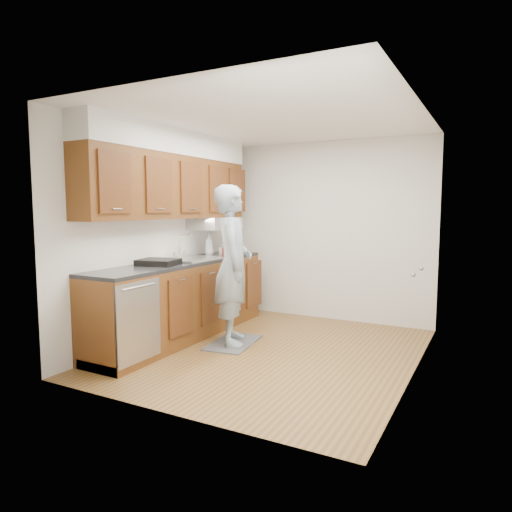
{
  "coord_description": "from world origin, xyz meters",
  "views": [
    {
      "loc": [
        2.15,
        -4.41,
        1.58
      ],
      "look_at": [
        -0.32,
        0.25,
        1.02
      ],
      "focal_mm": 32.0,
      "sensor_mm": 36.0,
      "label": 1
    }
  ],
  "objects_px": {
    "person": "(233,254)",
    "steel_can": "(221,252)",
    "soap_bottle_a": "(209,244)",
    "soap_bottle_b": "(228,247)",
    "soap_bottle_c": "(223,248)",
    "dish_rack": "(158,262)",
    "soda_can": "(226,253)"
  },
  "relations": [
    {
      "from": "soda_can",
      "to": "dish_rack",
      "type": "relative_size",
      "value": 0.29
    },
    {
      "from": "soap_bottle_a",
      "to": "dish_rack",
      "type": "distance_m",
      "value": 1.19
    },
    {
      "from": "soap_bottle_c",
      "to": "steel_can",
      "type": "distance_m",
      "value": 0.42
    },
    {
      "from": "soap_bottle_c",
      "to": "dish_rack",
      "type": "bearing_deg",
      "value": -88.55
    },
    {
      "from": "soda_can",
      "to": "dish_rack",
      "type": "bearing_deg",
      "value": -104.01
    },
    {
      "from": "person",
      "to": "soap_bottle_c",
      "type": "relative_size",
      "value": 13.15
    },
    {
      "from": "soap_bottle_b",
      "to": "steel_can",
      "type": "relative_size",
      "value": 1.72
    },
    {
      "from": "soda_can",
      "to": "steel_can",
      "type": "height_order",
      "value": "same"
    },
    {
      "from": "steel_can",
      "to": "soap_bottle_b",
      "type": "bearing_deg",
      "value": 104.01
    },
    {
      "from": "dish_rack",
      "to": "soap_bottle_a",
      "type": "bearing_deg",
      "value": 83.82
    },
    {
      "from": "person",
      "to": "soap_bottle_b",
      "type": "bearing_deg",
      "value": 3.21
    },
    {
      "from": "person",
      "to": "soap_bottle_a",
      "type": "relative_size",
      "value": 6.93
    },
    {
      "from": "person",
      "to": "soap_bottle_c",
      "type": "xyz_separation_m",
      "value": [
        -0.72,
        0.93,
        -0.03
      ]
    },
    {
      "from": "soap_bottle_c",
      "to": "dish_rack",
      "type": "distance_m",
      "value": 1.43
    },
    {
      "from": "person",
      "to": "soap_bottle_c",
      "type": "bearing_deg",
      "value": 6.41
    },
    {
      "from": "dish_rack",
      "to": "soda_can",
      "type": "bearing_deg",
      "value": 64.69
    },
    {
      "from": "soap_bottle_a",
      "to": "soap_bottle_b",
      "type": "bearing_deg",
      "value": 38.57
    },
    {
      "from": "person",
      "to": "steel_can",
      "type": "distance_m",
      "value": 0.76
    },
    {
      "from": "soap_bottle_c",
      "to": "steel_can",
      "type": "xyz_separation_m",
      "value": [
        0.21,
        -0.37,
        -0.02
      ]
    },
    {
      "from": "soap_bottle_b",
      "to": "soap_bottle_c",
      "type": "height_order",
      "value": "soap_bottle_b"
    },
    {
      "from": "soap_bottle_a",
      "to": "steel_can",
      "type": "relative_size",
      "value": 2.45
    },
    {
      "from": "soda_can",
      "to": "steel_can",
      "type": "bearing_deg",
      "value": 161.05
    },
    {
      "from": "soap_bottle_a",
      "to": "steel_can",
      "type": "xyz_separation_m",
      "value": [
        0.28,
        -0.13,
        -0.09
      ]
    },
    {
      "from": "soap_bottle_b",
      "to": "soda_can",
      "type": "relative_size",
      "value": 1.73
    },
    {
      "from": "soap_bottle_a",
      "to": "soda_can",
      "type": "distance_m",
      "value": 0.4
    },
    {
      "from": "soda_can",
      "to": "soap_bottle_b",
      "type": "bearing_deg",
      "value": 116.4
    },
    {
      "from": "dish_rack",
      "to": "soap_bottle_b",
      "type": "bearing_deg",
      "value": 74.51
    },
    {
      "from": "steel_can",
      "to": "dish_rack",
      "type": "bearing_deg",
      "value": -99.16
    },
    {
      "from": "soap_bottle_a",
      "to": "soap_bottle_c",
      "type": "height_order",
      "value": "soap_bottle_a"
    },
    {
      "from": "soap_bottle_b",
      "to": "steel_can",
      "type": "bearing_deg",
      "value": -75.99
    },
    {
      "from": "soap_bottle_b",
      "to": "steel_can",
      "type": "distance_m",
      "value": 0.3
    },
    {
      "from": "dish_rack",
      "to": "person",
      "type": "bearing_deg",
      "value": 24.61
    }
  ]
}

